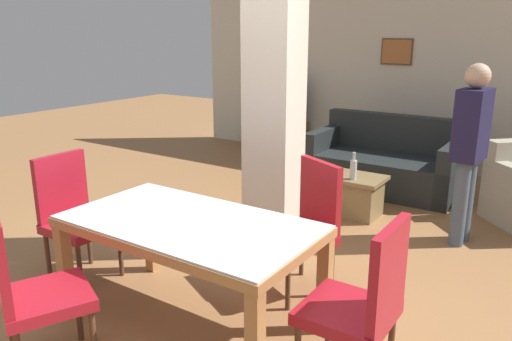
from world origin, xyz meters
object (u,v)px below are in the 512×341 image
dining_chair_head_right (363,301)px  dining_chair_near_left (29,287)px  bottle (353,169)px  tv_stand (275,135)px  dining_chair_far_right (305,222)px  sofa (385,165)px  dining_table (190,242)px  coffee_table (346,194)px  dining_chair_head_left (74,212)px  standing_person (470,144)px  tv_screen (276,101)px

dining_chair_head_right → dining_chair_near_left: bearing=118.9°
bottle → tv_stand: bottle is taller
dining_chair_far_right → sofa: size_ratio=0.56×
dining_table → dining_chair_head_right: dining_chair_head_right is taller
dining_chair_head_right → dining_chair_near_left: same height
sofa → coffee_table: size_ratio=2.24×
dining_chair_head_left → dining_chair_head_right: (2.35, 0.00, 0.00)m
coffee_table → dining_chair_far_right: bearing=-76.5°
dining_table → standing_person: standing_person is taller
dining_table → dining_chair_near_left: size_ratio=1.67×
dining_chair_head_right → standing_person: (0.01, 2.36, 0.39)m
sofa → standing_person: 1.78m
dining_chair_head_right → dining_chair_near_left: size_ratio=1.00×
dining_chair_head_left → dining_chair_head_right: size_ratio=1.00×
tv_stand → tv_screen: size_ratio=1.01×
dining_table → tv_screen: 5.01m
dining_chair_near_left → coffee_table: size_ratio=1.25×
standing_person → dining_chair_near_left: bearing=159.7°
dining_table → sofa: sofa is taller
dining_table → tv_screen: size_ratio=1.60×
tv_screen → dining_chair_head_right: bearing=136.9°
dining_chair_head_right → standing_person: size_ratio=0.60×
dining_chair_near_left → tv_stand: dining_chair_near_left is taller
tv_stand → dining_chair_head_left: bearing=-78.0°
dining_chair_head_right → coffee_table: 2.76m
dining_chair_head_right → bottle: bearing=24.0°
dining_table → coffee_table: bearing=90.0°
dining_chair_head_left → dining_chair_far_right: 1.77m
dining_chair_near_left → standing_person: bearing=88.7°
dining_chair_head_left → sofa: size_ratio=0.56×
tv_stand → standing_person: bearing=-33.1°
bottle → dining_chair_head_left: bearing=-118.5°
dining_table → tv_stand: bearing=115.2°
dining_table → standing_person: (1.18, 2.36, 0.35)m
dining_chair_head_left → tv_screen: tv_screen is taller
dining_chair_head_right → sofa: size_ratio=0.56×
bottle → tv_stand: (-2.25, 2.16, -0.28)m
coffee_table → tv_screen: 3.02m
tv_stand → dining_chair_head_right: bearing=-53.9°
bottle → tv_stand: bearing=136.2°
dining_table → bottle: dining_table is taller
coffee_table → tv_screen: (-2.14, 2.05, 0.59)m
dining_chair_head_left → dining_chair_far_right: (1.58, 0.81, 0.00)m
dining_chair_far_right → dining_chair_head_right: same height
dining_chair_head_left → dining_chair_far_right: bearing=117.1°
bottle → tv_stand: size_ratio=0.27×
dining_table → dining_chair_head_right: bearing=0.0°
dining_chair_head_right → coffee_table: (-1.17, 2.48, -0.32)m
dining_table → sofa: 3.57m
dining_chair_head_right → tv_stand: size_ratio=0.95×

